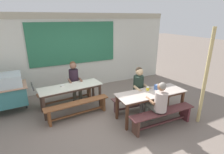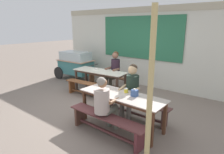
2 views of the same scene
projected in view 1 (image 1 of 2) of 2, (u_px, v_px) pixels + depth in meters
name	position (u px, v px, depth m)	size (l,w,h in m)	color
ground_plane	(106.00, 118.00, 4.77)	(40.00, 40.00, 0.00)	slate
backdrop_wall	(77.00, 50.00, 6.45)	(7.42, 0.23, 2.76)	silver
dining_table_far	(71.00, 89.00, 5.06)	(1.82, 0.76, 0.73)	silver
dining_table_near	(151.00, 95.00, 4.65)	(1.91, 0.71, 0.73)	#BDADA2
bench_far_back	(67.00, 94.00, 5.60)	(1.78, 0.40, 0.44)	brown
bench_far_front	(78.00, 107.00, 4.75)	(1.78, 0.41, 0.44)	brown
bench_near_back	(140.00, 100.00, 5.21)	(1.77, 0.31, 0.44)	#52312E
bench_near_front	(163.00, 116.00, 4.32)	(1.78, 0.35, 0.44)	#592E2E
person_right_near_table	(140.00, 87.00, 4.99)	(0.42, 0.52, 1.30)	#67625C
person_center_facing	(74.00, 80.00, 5.52)	(0.41, 0.58, 1.32)	#413F31
person_near_front	(158.00, 102.00, 4.22)	(0.42, 0.55, 1.21)	#64675B
tissue_box	(157.00, 87.00, 4.78)	(0.13, 0.11, 0.16)	#395792
condiment_jar	(148.00, 89.00, 4.74)	(0.09, 0.09, 0.10)	yellow
soup_bowl	(62.00, 86.00, 5.00)	(0.12, 0.12, 0.05)	silver
wooden_support_post	(206.00, 78.00, 4.25)	(0.08, 0.08, 2.42)	tan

